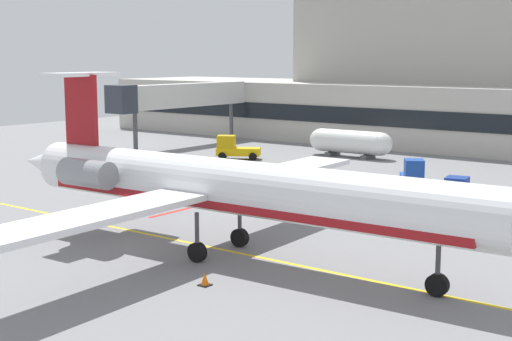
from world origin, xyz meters
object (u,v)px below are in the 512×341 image
at_px(belt_loader, 234,148).
at_px(baggage_tug, 413,177).
at_px(fuel_tank, 350,142).
at_px(regional_jet, 230,187).
at_px(pushback_tractor, 466,197).

bearing_deg(belt_loader, baggage_tug, -13.86).
bearing_deg(fuel_tank, belt_loader, -135.12).
height_order(regional_jet, belt_loader, regional_jet).
bearing_deg(pushback_tractor, belt_loader, 159.74).
relative_size(pushback_tractor, belt_loader, 0.81).
bearing_deg(belt_loader, fuel_tank, 44.88).
bearing_deg(regional_jet, fuel_tank, 110.97).
xyz_separation_m(baggage_tug, pushback_tractor, (5.53, -4.46, -0.09)).
relative_size(belt_loader, fuel_tank, 0.49).
xyz_separation_m(pushback_tractor, belt_loader, (-25.31, 9.34, 0.03)).
height_order(belt_loader, fuel_tank, fuel_tank).
distance_m(baggage_tug, belt_loader, 20.38).
bearing_deg(belt_loader, regional_jet, -51.36).
height_order(baggage_tug, pushback_tractor, baggage_tug).
xyz_separation_m(baggage_tug, belt_loader, (-19.78, 4.88, -0.05)).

